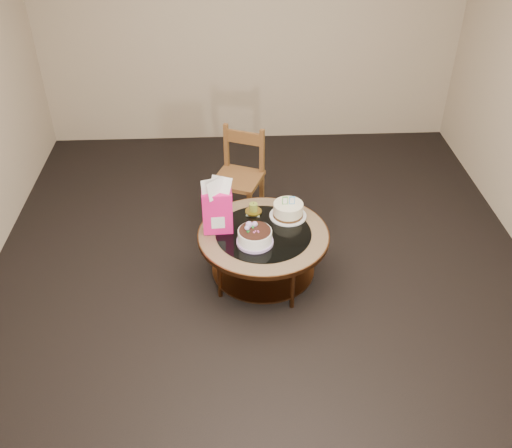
{
  "coord_description": "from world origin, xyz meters",
  "views": [
    {
      "loc": [
        -0.23,
        -3.5,
        3.09
      ],
      "look_at": [
        -0.06,
        0.02,
        0.53
      ],
      "focal_mm": 40.0,
      "sensor_mm": 36.0,
      "label": 1
    }
  ],
  "objects_px": {
    "coffee_table": "(263,241)",
    "cream_cake": "(288,210)",
    "decorated_cake": "(255,237)",
    "gift_bag": "(217,206)",
    "dining_chair": "(239,176)"
  },
  "relations": [
    {
      "from": "gift_bag",
      "to": "cream_cake",
      "type": "bearing_deg",
      "value": 13.24
    },
    {
      "from": "coffee_table",
      "to": "dining_chair",
      "type": "bearing_deg",
      "value": 100.55
    },
    {
      "from": "cream_cake",
      "to": "gift_bag",
      "type": "xyz_separation_m",
      "value": [
        -0.56,
        -0.16,
        0.16
      ]
    },
    {
      "from": "dining_chair",
      "to": "cream_cake",
      "type": "bearing_deg",
      "value": -39.33
    },
    {
      "from": "coffee_table",
      "to": "cream_cake",
      "type": "distance_m",
      "value": 0.33
    },
    {
      "from": "decorated_cake",
      "to": "dining_chair",
      "type": "xyz_separation_m",
      "value": [
        -0.09,
        1.01,
        -0.08
      ]
    },
    {
      "from": "decorated_cake",
      "to": "dining_chair",
      "type": "bearing_deg",
      "value": 95.24
    },
    {
      "from": "decorated_cake",
      "to": "cream_cake",
      "type": "distance_m",
      "value": 0.43
    },
    {
      "from": "coffee_table",
      "to": "decorated_cake",
      "type": "distance_m",
      "value": 0.19
    },
    {
      "from": "coffee_table",
      "to": "dining_chair",
      "type": "height_order",
      "value": "dining_chair"
    },
    {
      "from": "decorated_cake",
      "to": "cream_cake",
      "type": "xyz_separation_m",
      "value": [
        0.28,
        0.33,
        0.01
      ]
    },
    {
      "from": "dining_chair",
      "to": "gift_bag",
      "type": "bearing_deg",
      "value": -80.5
    },
    {
      "from": "decorated_cake",
      "to": "dining_chair",
      "type": "distance_m",
      "value": 1.02
    },
    {
      "from": "cream_cake",
      "to": "gift_bag",
      "type": "relative_size",
      "value": 0.66
    },
    {
      "from": "gift_bag",
      "to": "dining_chair",
      "type": "relative_size",
      "value": 0.52
    }
  ]
}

